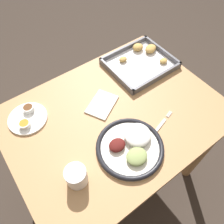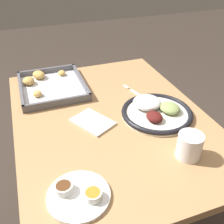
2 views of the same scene
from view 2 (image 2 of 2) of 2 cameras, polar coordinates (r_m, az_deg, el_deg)
The scene contains 7 objects.
dining_table at distance 1.09m, azimuth -0.28°, elevation -7.06°, with size 0.95×0.71×0.75m.
dinner_plate at distance 1.02m, azimuth 9.56°, elevation 0.17°, with size 0.27×0.27×0.05m.
fork at distance 1.14m, azimuth 5.78°, elevation 3.77°, with size 0.19×0.06×0.00m.
saucer_plate at distance 0.73m, azimuth -7.34°, elevation -17.33°, with size 0.17×0.17×0.03m.
baking_tray at distance 1.23m, azimuth -13.64°, elevation 5.83°, with size 0.33×0.28×0.04m.
drinking_cup at distance 0.84m, azimuth 16.51°, elevation -7.07°, with size 0.08×0.08×0.08m.
napkin at distance 0.97m, azimuth -4.24°, elevation -2.16°, with size 0.18×0.16×0.01m.
Camera 2 is at (-0.77, 0.27, 1.33)m, focal length 42.00 mm.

